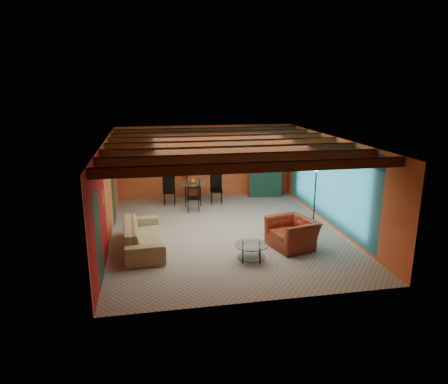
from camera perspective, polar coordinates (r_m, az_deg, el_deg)
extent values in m
cube|color=gray|center=(11.97, 0.18, -5.57)|extent=(6.50, 8.00, 0.01)
cube|color=silver|center=(11.31, 0.19, 7.35)|extent=(6.50, 8.00, 0.01)
cube|color=#D25E30|center=(15.42, -2.62, 4.30)|extent=(6.50, 0.02, 2.70)
cube|color=maroon|center=(11.43, -16.04, -0.06)|extent=(0.02, 8.00, 2.70)
cube|color=teal|center=(12.57, 14.90, 1.36)|extent=(0.02, 8.00, 2.70)
imported|color=#94875F|center=(10.89, -11.25, -5.99)|extent=(1.08, 2.50, 0.72)
imported|color=maroon|center=(10.91, 9.52, -5.70)|extent=(1.31, 1.42, 0.77)
cube|color=brown|center=(15.65, 5.56, 3.20)|extent=(1.24, 0.74, 2.05)
cube|color=black|center=(15.23, -5.98, 5.25)|extent=(1.05, 0.03, 0.65)
imported|color=#26661E|center=(15.45, 5.68, 7.79)|extent=(0.43, 0.38, 0.47)
imported|color=orange|center=(14.34, -4.41, 2.83)|extent=(0.21, 0.21, 0.18)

